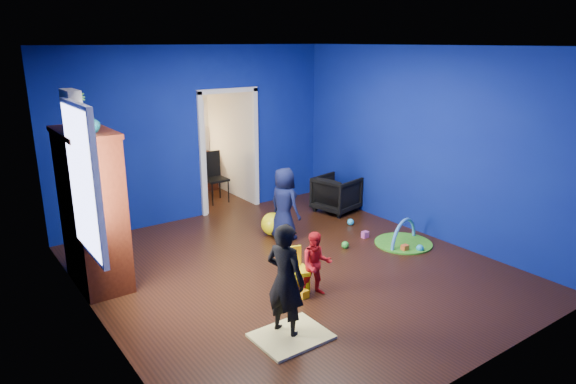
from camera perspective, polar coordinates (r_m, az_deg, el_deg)
floor at (r=6.98m, az=0.56°, el=-8.62°), size 5.00×5.50×0.01m
ceiling at (r=6.32m, az=0.64°, el=15.92°), size 5.00×5.50×0.01m
wall_back at (r=8.82m, az=-10.07°, el=6.37°), size 5.00×0.02×2.90m
wall_front at (r=4.67m, az=21.00°, el=-3.59°), size 5.00×0.02×2.90m
wall_left at (r=5.46m, az=-21.08°, el=-0.74°), size 0.02×5.50×2.90m
wall_right at (r=8.20m, az=14.91°, el=5.30°), size 0.02×5.50×2.90m
alcove at (r=9.89m, az=-9.10°, el=6.32°), size 1.00×1.75×2.50m
armchair at (r=9.23m, az=5.42°, el=-0.20°), size 0.84×0.82×0.64m
child_black at (r=5.31m, az=-0.28°, el=-9.78°), size 0.43×0.52×1.22m
child_navy at (r=7.82m, az=-0.42°, el=-1.36°), size 0.44×0.60×1.14m
toddler_red at (r=6.19m, az=3.15°, el=-8.00°), size 0.48×0.44×0.80m
vase at (r=6.20m, az=-21.22°, el=7.20°), size 0.23×0.23×0.24m
potted_plant at (r=6.69m, az=-22.48°, el=8.47°), size 0.27×0.27×0.43m
tv_armoire at (r=6.73m, az=-20.92°, el=-1.78°), size 0.58×1.14×1.96m
crt_tv at (r=6.73m, az=-20.63°, el=-1.40°), size 0.46×0.70×0.54m
yellow_blanket at (r=5.53m, az=0.35°, el=-15.71°), size 0.75×0.61×0.03m
hopper_ball at (r=8.11m, az=-1.72°, el=-3.57°), size 0.36×0.36×0.36m
kid_chair at (r=6.32m, az=0.90°, el=-8.95°), size 0.35×0.35×0.50m
play_mat at (r=8.01m, az=12.69°, el=-5.56°), size 0.86×0.86×0.02m
toy_arch at (r=8.01m, az=12.69°, el=-5.50°), size 0.76×0.26×0.77m
window_left at (r=5.77m, az=-21.96°, el=1.08°), size 0.03×0.95×1.55m
curtain at (r=6.39m, az=-21.90°, el=-0.29°), size 0.14×0.42×2.40m
doorway at (r=9.17m, az=-6.57°, el=4.34°), size 1.16×0.10×2.10m
study_desk at (r=10.64m, az=-10.44°, el=2.14°), size 0.88×0.44×0.75m
desk_monitor at (r=10.62m, az=-10.88°, el=5.27°), size 0.40×0.05×0.32m
desk_lamp at (r=10.46m, az=-12.12°, el=4.92°), size 0.14×0.14×0.14m
folding_chair at (r=9.78m, az=-8.03°, el=1.50°), size 0.40×0.40×0.92m
book_shelf at (r=10.46m, az=-11.17°, el=11.02°), size 0.88×0.24×0.04m
toy_0 at (r=7.72m, az=12.85°, el=-6.10°), size 0.10×0.08×0.10m
toy_1 at (r=8.64m, az=6.98°, el=-3.31°), size 0.11×0.11×0.11m
toy_2 at (r=6.26m, az=1.80°, el=-11.26°), size 0.10×0.08×0.10m
toy_3 at (r=7.69m, az=6.38°, el=-5.83°), size 0.11×0.11×0.11m
toy_4 at (r=8.13m, az=8.56°, el=-4.70°), size 0.10×0.08×0.10m
toy_5 at (r=7.77m, az=14.45°, el=-6.04°), size 0.11×0.11×0.11m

